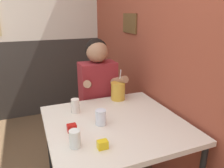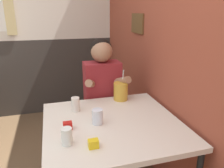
% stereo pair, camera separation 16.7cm
% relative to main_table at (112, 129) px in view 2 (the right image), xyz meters
% --- Properties ---
extents(brick_wall_right, '(0.08, 4.29, 2.70)m').
position_rel_main_table_xyz_m(brick_wall_right, '(0.53, 0.75, 0.68)').
color(brick_wall_right, brown).
rests_on(brick_wall_right, ground_plane).
extents(back_wall, '(5.61, 0.09, 2.70)m').
position_rel_main_table_xyz_m(back_wall, '(-0.81, 1.93, 0.69)').
color(back_wall, beige).
rests_on(back_wall, ground_plane).
extents(main_table, '(0.96, 0.93, 0.73)m').
position_rel_main_table_xyz_m(main_table, '(0.00, 0.00, 0.00)').
color(main_table, beige).
rests_on(main_table, ground_plane).
extents(person_seated, '(0.42, 0.40, 1.25)m').
position_rel_main_table_xyz_m(person_seated, '(0.07, 0.60, -0.01)').
color(person_seated, maroon).
rests_on(person_seated, ground_plane).
extents(cocktail_pitcher, '(0.13, 0.13, 0.28)m').
position_rel_main_table_xyz_m(cocktail_pitcher, '(0.18, 0.38, 0.14)').
color(cocktail_pitcher, gold).
rests_on(cocktail_pitcher, main_table).
extents(glass_near_pitcher, '(0.08, 0.08, 0.11)m').
position_rel_main_table_xyz_m(glass_near_pitcher, '(-0.11, 0.00, 0.12)').
color(glass_near_pitcher, silver).
rests_on(glass_near_pitcher, main_table).
extents(glass_center, '(0.07, 0.07, 0.11)m').
position_rel_main_table_xyz_m(glass_center, '(-0.33, -0.20, 0.12)').
color(glass_center, silver).
rests_on(glass_center, main_table).
extents(glass_far_side, '(0.06, 0.06, 0.11)m').
position_rel_main_table_xyz_m(glass_far_side, '(-0.23, 0.25, 0.12)').
color(glass_far_side, silver).
rests_on(glass_far_side, main_table).
extents(condiment_ketchup, '(0.06, 0.04, 0.05)m').
position_rel_main_table_xyz_m(condiment_ketchup, '(-0.32, -0.02, 0.09)').
color(condiment_ketchup, '#B7140F').
rests_on(condiment_ketchup, main_table).
extents(condiment_mustard, '(0.06, 0.04, 0.05)m').
position_rel_main_table_xyz_m(condiment_mustard, '(-0.19, -0.27, 0.09)').
color(condiment_mustard, yellow).
rests_on(condiment_mustard, main_table).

